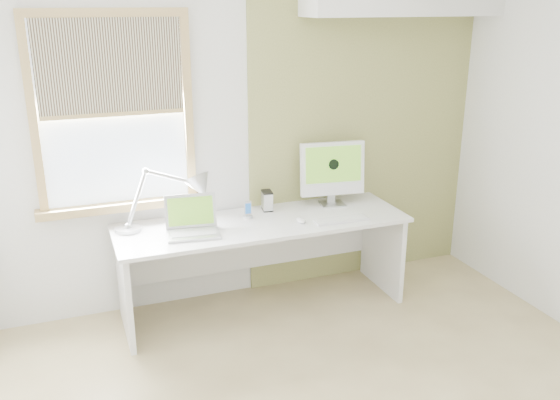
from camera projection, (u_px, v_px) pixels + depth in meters
name	position (u px, v px, depth m)	size (l,w,h in m)	color
room	(352.00, 205.00, 3.09)	(4.04, 3.54, 2.64)	tan
accent_wall	(363.00, 128.00, 4.96)	(2.00, 0.02, 2.60)	olive
window	(114.00, 115.00, 4.19)	(1.20, 0.14, 1.42)	#A68850
desk	(260.00, 242.00, 4.60)	(2.20, 0.70, 0.73)	white
desk_lamp	(187.00, 192.00, 4.39)	(0.81, 0.32, 0.45)	#B2B5B7
laptop	(192.00, 224.00, 4.25)	(0.40, 0.33, 0.26)	#B2B5B7
phone_dock	(248.00, 213.00, 4.55)	(0.08, 0.08, 0.13)	#B2B5B7
external_drive	(267.00, 201.00, 4.70)	(0.09, 0.13, 0.16)	#B2B5B7
imac	(332.00, 170.00, 4.77)	(0.53, 0.19, 0.51)	#B2B5B7
keyboard	(341.00, 220.00, 4.49)	(0.42, 0.13, 0.02)	white
mouse	(301.00, 220.00, 4.46)	(0.06, 0.10, 0.03)	white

